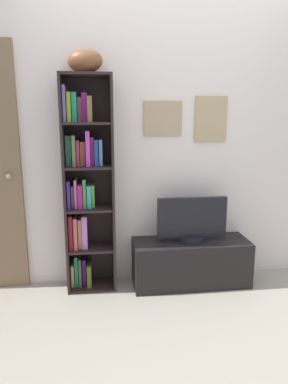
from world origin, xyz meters
The scene contains 6 objects.
ground centered at (0.00, 0.00, -0.02)m, with size 5.20×5.20×0.04m, color #A59F90.
back_wall centered at (0.00, 1.13, 1.22)m, with size 4.80×0.08×2.44m.
bookshelf centered at (-0.70, 1.00, 0.88)m, with size 0.40×0.26×1.77m.
football centered at (-0.66, 0.97, 1.85)m, with size 0.27×0.18×0.18m, color brown.
tv_stand centered at (0.19, 0.91, 0.20)m, with size 1.00×0.37×0.39m.
television centered at (0.19, 0.91, 0.58)m, with size 0.60×0.22×0.38m.
Camera 1 is at (-0.59, -1.90, 1.45)m, focal length 33.11 mm.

